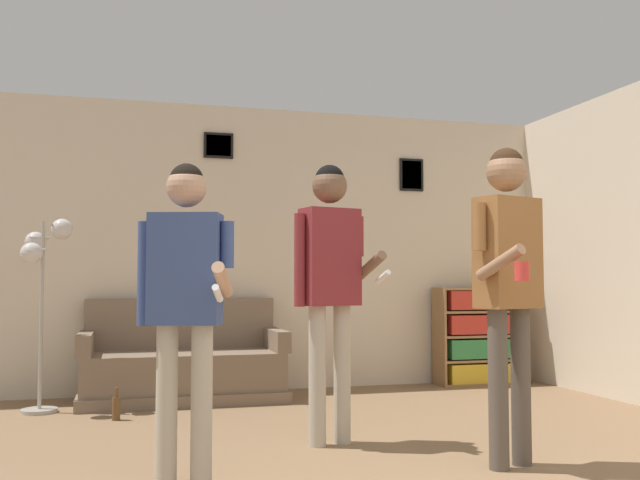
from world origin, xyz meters
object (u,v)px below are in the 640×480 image
couch (183,367)px  person_player_foreground_left (185,286)px  bottle_on_floor (116,407)px  person_player_foreground_center (330,269)px  bookshelf (478,336)px  drinking_cup (478,283)px  person_watcher_holding_cup (508,267)px  floor_lamp (42,269)px

couch → person_player_foreground_left: bearing=-94.3°
bottle_on_floor → couch: bearing=54.7°
couch → person_player_foreground_center: size_ratio=0.98×
couch → bookshelf: bearing=3.9°
person_player_foreground_center → drinking_cup: bearing=44.6°
person_player_foreground_left → bottle_on_floor: 2.07m
person_player_foreground_left → drinking_cup: (3.14, 2.80, 0.01)m
couch → person_watcher_holding_cup: bearing=-60.1°
person_player_foreground_left → person_watcher_holding_cup: bearing=-4.7°
bookshelf → floor_lamp: bearing=-173.1°
drinking_cup → bookshelf: bearing=178.1°
couch → bookshelf: bookshelf is taller
couch → drinking_cup: 3.04m
floor_lamp → person_player_foreground_center: (1.90, -1.65, -0.02)m
couch → drinking_cup: size_ratio=18.76×
bookshelf → couch: bearing=-176.1°
bottle_on_floor → drinking_cup: bearing=15.5°
bookshelf → drinking_cup: (0.01, -0.00, 0.53)m
person_player_foreground_center → drinking_cup: 3.06m
floor_lamp → bottle_on_floor: bearing=-39.2°
couch → bottle_on_floor: size_ratio=7.23×
floor_lamp → person_player_foreground_left: 2.49m
bookshelf → person_player_foreground_center: (-2.17, -2.15, 0.63)m
bookshelf → bottle_on_floor: bearing=-164.4°
person_player_foreground_left → person_watcher_holding_cup: (1.78, -0.15, 0.11)m
person_watcher_holding_cup → person_player_foreground_center: bearing=135.7°
person_player_foreground_center → person_watcher_holding_cup: 1.14m
bookshelf → drinking_cup: 0.53m
floor_lamp → bottle_on_floor: floor_lamp is taller
person_watcher_holding_cup → bookshelf: bearing=65.3°
floor_lamp → person_watcher_holding_cup: person_watcher_holding_cup is taller
couch → person_watcher_holding_cup: person_watcher_holding_cup is taller
bookshelf → bottle_on_floor: size_ratio=4.01×
person_player_foreground_center → couch: bearing=111.4°
floor_lamp → bottle_on_floor: 1.28m
bottle_on_floor → drinking_cup: (3.49, 0.97, 0.92)m
drinking_cup → floor_lamp: bearing=-173.1°
person_player_foreground_left → person_watcher_holding_cup: size_ratio=0.92×
person_player_foreground_left → drinking_cup: person_player_foreground_left is taller
couch → bookshelf: 2.95m
bookshelf → person_watcher_holding_cup: (-1.36, -2.95, 0.63)m
person_watcher_holding_cup → person_player_foreground_left: bearing=175.3°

